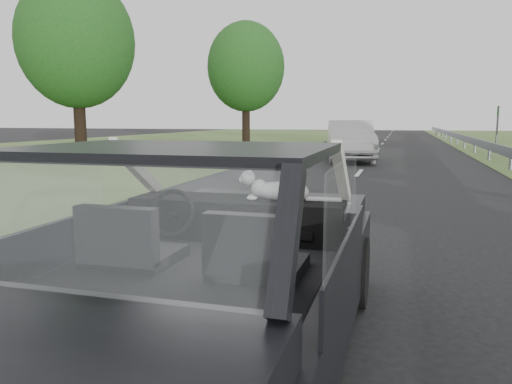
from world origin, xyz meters
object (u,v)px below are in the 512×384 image
Objects in this scene: subject_car at (207,256)px; cat at (281,190)px; other_car at (350,140)px; highway_sign at (497,129)px.

subject_car reaches higher than cat.
subject_car is at bearing -97.24° from other_car.
cat is (0.33, 0.63, 0.35)m from subject_car.
highway_sign is at bearing 76.81° from subject_car.
highway_sign is at bearing 68.16° from cat.
cat is at bearing 62.31° from subject_car.
subject_car is 0.79m from cat.
other_car is 9.93m from highway_sign.
other_car reaches higher than subject_car.
subject_car is 1.82× the size of highway_sign.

